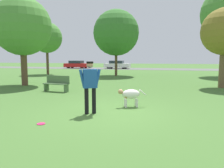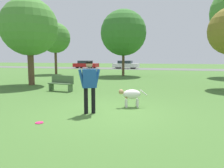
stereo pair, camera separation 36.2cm
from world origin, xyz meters
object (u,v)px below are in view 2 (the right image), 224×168
(tree_mid_center, at_px, (123,33))
(tree_far_left, at_px, (55,38))
(person, at_px, (89,83))
(parked_car_red, at_px, (86,64))
(dog, at_px, (131,95))
(frisbee, at_px, (39,123))
(tree_near_left, at_px, (29,27))
(park_bench, at_px, (61,83))
(parked_car_white, at_px, (126,65))

(tree_mid_center, distance_m, tree_far_left, 7.59)
(person, bearing_deg, parked_car_red, 83.88)
(dog, relative_size, parked_car_red, 0.24)
(person, distance_m, dog, 1.75)
(tree_mid_center, bearing_deg, frisbee, -84.59)
(person, height_order, tree_far_left, tree_far_left)
(dog, distance_m, tree_near_left, 9.47)
(frisbee, distance_m, tree_far_left, 19.00)
(tree_mid_center, distance_m, park_bench, 11.49)
(tree_far_left, height_order, park_bench, tree_far_left)
(frisbee, bearing_deg, parked_car_white, 98.41)
(parked_car_white, bearing_deg, tree_mid_center, -75.80)
(person, bearing_deg, park_bench, 99.77)
(dog, relative_size, tree_mid_center, 0.16)
(tree_near_left, bearing_deg, frisbee, -52.21)
(person, distance_m, parked_car_red, 30.90)
(parked_car_red, height_order, parked_car_white, parked_car_white)
(parked_car_red, distance_m, parked_car_white, 6.99)
(tree_near_left, relative_size, parked_car_white, 1.31)
(dog, bearing_deg, tree_far_left, -71.91)
(parked_car_red, distance_m, park_bench, 25.99)
(dog, relative_size, park_bench, 0.71)
(frisbee, xyz_separation_m, parked_car_red, (-11.41, 29.71, 0.63))
(dog, xyz_separation_m, parked_car_white, (-6.43, 27.24, 0.21))
(parked_car_white, xyz_separation_m, park_bench, (2.08, -24.53, -0.21))
(parked_car_white, bearing_deg, park_bench, -82.84)
(tree_near_left, bearing_deg, dog, -31.00)
(tree_mid_center, height_order, tree_far_left, tree_mid_center)
(tree_far_left, bearing_deg, parked_car_white, 71.05)
(tree_near_left, distance_m, parked_car_white, 22.90)
(dog, xyz_separation_m, frisbee, (-2.01, -2.65, -0.44))
(frisbee, relative_size, parked_car_red, 0.05)
(frisbee, relative_size, tree_mid_center, 0.03)
(tree_far_left, relative_size, parked_car_white, 1.31)
(tree_mid_center, xyz_separation_m, parked_car_white, (-2.89, 13.70, -3.55))
(parked_car_red, bearing_deg, parked_car_white, 3.23)
(tree_mid_center, bearing_deg, parked_car_white, 101.89)
(dog, height_order, park_bench, park_bench)
(tree_far_left, bearing_deg, park_bench, -58.01)
(parked_car_white, height_order, park_bench, parked_car_white)
(dog, height_order, tree_far_left, tree_far_left)
(park_bench, bearing_deg, person, -43.48)
(person, distance_m, tree_near_left, 9.18)
(person, relative_size, tree_far_left, 0.30)
(frisbee, distance_m, tree_mid_center, 16.79)
(person, xyz_separation_m, parked_car_red, (-12.34, 28.33, -0.35))
(person, height_order, tree_near_left, tree_near_left)
(frisbee, height_order, tree_near_left, tree_near_left)
(tree_near_left, xyz_separation_m, parked_car_white, (1.18, 22.66, -3.07))
(dog, distance_m, park_bench, 5.12)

